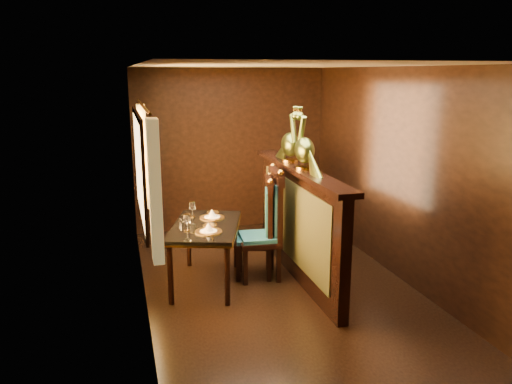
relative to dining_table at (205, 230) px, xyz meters
The scene contains 8 objects.
ground 1.09m from the dining_table, 26.26° to the right, with size 5.00×5.00×0.00m, color black.
room_shell 1.22m from the dining_table, 27.85° to the right, with size 3.04×5.04×2.52m.
partition 1.11m from the dining_table, ahead, with size 0.26×2.70×1.36m.
dining_table is the anchor object (origin of this frame).
chair_left 0.78m from the dining_table, ahead, with size 0.53×0.55×1.37m.
chair_right 0.72m from the dining_table, ahead, with size 0.55×0.57×1.26m.
peacock_left 1.55m from the dining_table, 11.75° to the right, with size 0.22×0.58×0.70m, color #1A4F2C, non-canonical shape.
peacock_right 1.55m from the dining_table, 12.82° to the left, with size 0.22×0.58×0.69m, color #1A4F2C, non-canonical shape.
Camera 1 is at (-1.69, -5.05, 2.44)m, focal length 35.00 mm.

